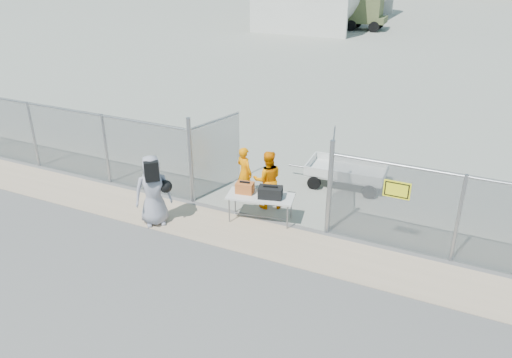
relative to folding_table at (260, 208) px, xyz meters
The scene contains 12 objects.
ground 1.87m from the folding_table, 96.67° to the right, with size 160.00×160.00×0.00m, color #444343.
tarmac_inside 40.18m from the folding_table, 90.30° to the left, with size 160.00×80.00×0.01m, color gray.
dirt_strip 0.92m from the folding_table, 104.51° to the right, with size 44.00×1.60×0.01m, color tan.
chain_link_fence 0.78m from the folding_table, 140.39° to the left, with size 40.00×0.20×2.20m, color gray, non-canonical shape.
folding_table is the anchor object (origin of this frame).
orange_bag 0.68m from the folding_table, behind, with size 0.46×0.30×0.29m, color #D16528.
black_duffel 0.59m from the folding_table, ahead, with size 0.61×0.36×0.30m, color black.
security_worker_left 1.54m from the folding_table, 132.83° to the left, with size 0.56×0.37×1.53m, color orange.
security_worker_right 0.93m from the folding_table, 100.73° to the left, with size 0.81×0.63×1.67m, color orange.
visitor 2.83m from the folding_table, 151.84° to the right, with size 0.93×0.61×1.91m, color gray.
utility_trailer 3.43m from the folding_table, 65.18° to the left, with size 3.02×1.56×0.73m, color silver, non-canonical shape.
military_truck 35.28m from the folding_table, 101.53° to the left, with size 5.86×2.16×2.79m, color #566035, non-canonical shape.
Camera 1 is at (5.06, -8.72, 6.62)m, focal length 35.00 mm.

